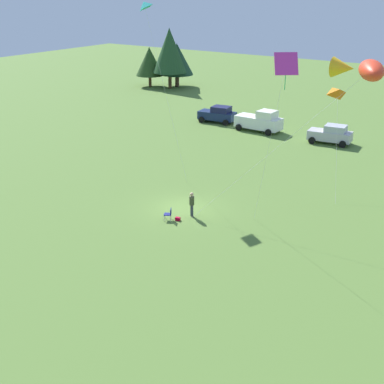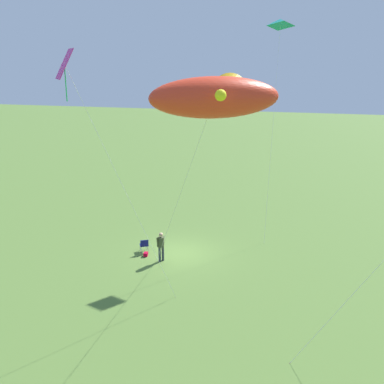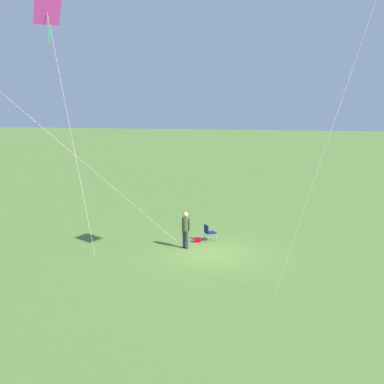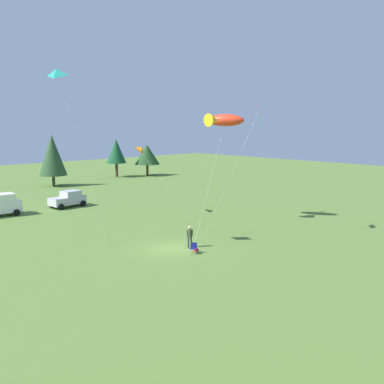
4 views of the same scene
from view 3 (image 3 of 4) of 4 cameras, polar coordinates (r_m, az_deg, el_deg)
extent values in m
plane|color=#547532|center=(24.42, 2.04, -6.63)|extent=(160.00, 160.00, 0.00)
cylinder|color=#343B44|center=(25.25, -0.86, -5.03)|extent=(0.14, 0.14, 0.85)
cylinder|color=#343B44|center=(25.09, -0.53, -5.14)|extent=(0.14, 0.14, 0.85)
cylinder|color=#3D452B|center=(24.98, -0.70, -3.46)|extent=(0.48, 0.48, 0.62)
sphere|color=tan|center=(24.87, -0.70, -2.43)|extent=(0.24, 0.24, 0.24)
cylinder|color=#3D452B|center=(25.15, -0.90, -3.29)|extent=(0.15, 0.15, 0.55)
cylinder|color=#3D452B|center=(24.86, -0.29, -3.45)|extent=(0.13, 0.13, 0.55)
cube|color=navy|center=(26.40, 1.97, -4.35)|extent=(0.66, 0.66, 0.04)
cube|color=navy|center=(26.27, 1.53, -3.97)|extent=(0.27, 0.44, 0.40)
cylinder|color=#A5A8AD|center=(26.72, 2.21, -4.63)|extent=(0.03, 0.03, 0.42)
cylinder|color=#A5A8AD|center=(26.35, 2.57, -4.85)|extent=(0.03, 0.03, 0.42)
cylinder|color=#A5A8AD|center=(26.57, 1.38, -4.72)|extent=(0.03, 0.03, 0.42)
cylinder|color=#A5A8AD|center=(26.19, 1.72, -4.94)|extent=(0.03, 0.03, 0.42)
cube|color=#B70625|center=(26.25, 0.58, -5.13)|extent=(0.35, 0.26, 0.22)
cylinder|color=silver|center=(23.37, -13.62, 4.92)|extent=(9.39, 5.35, 10.08)
cylinder|color=#4C3823|center=(25.55, -0.96, -5.83)|extent=(0.04, 0.04, 0.01)
cylinder|color=silver|center=(18.54, 15.26, 8.23)|extent=(3.80, 0.03, 13.17)
cylinder|color=#4C3823|center=(19.81, 8.75, -10.95)|extent=(0.04, 0.04, 0.01)
cube|color=#CE339D|center=(27.68, -15.19, 18.04)|extent=(1.36, 1.24, 1.12)
cylinder|color=green|center=(27.59, -15.11, 16.50)|extent=(0.04, 0.04, 1.25)
cylinder|color=silver|center=(25.38, -12.84, 6.41)|extent=(3.16, 3.29, 10.98)
cylinder|color=#4C3823|center=(24.33, -10.28, -6.85)|extent=(0.04, 0.04, 0.01)
camera|label=1|loc=(57.04, -15.54, 18.06)|focal=50.00mm
camera|label=2|loc=(31.26, -51.38, 13.82)|focal=42.00mm
camera|label=4|loc=(52.99, 31.43, 11.94)|focal=42.00mm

